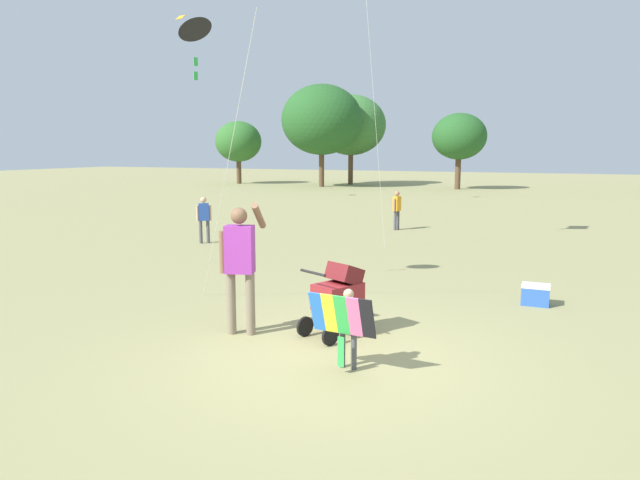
% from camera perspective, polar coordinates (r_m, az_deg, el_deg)
% --- Properties ---
extents(ground_plane, '(120.00, 120.00, 0.00)m').
position_cam_1_polar(ground_plane, '(7.30, 1.22, -11.68)').
color(ground_plane, '#938E5B').
extents(treeline_distant, '(40.31, 8.07, 6.93)m').
position_cam_1_polar(treeline_distant, '(38.51, 17.56, 10.90)').
color(treeline_distant, brown).
rests_on(treeline_distant, ground).
extents(child_with_butterfly_kite, '(0.80, 0.37, 0.97)m').
position_cam_1_polar(child_with_butterfly_kite, '(6.75, 2.67, -8.03)').
color(child_with_butterfly_kite, '#4C4C51').
rests_on(child_with_butterfly_kite, ground).
extents(person_adult_flyer, '(0.59, 0.64, 1.88)m').
position_cam_1_polar(person_adult_flyer, '(8.00, -7.99, -1.85)').
color(person_adult_flyer, '#7F705B').
rests_on(person_adult_flyer, ground).
extents(stroller, '(0.81, 1.10, 1.03)m').
position_cam_1_polar(stroller, '(7.99, 1.90, -5.26)').
color(stroller, black).
rests_on(stroller, ground).
extents(kite_adult_black, '(2.34, 1.84, 4.74)m').
position_cam_1_polar(kite_adult_black, '(10.31, -12.32, 19.57)').
color(kite_adult_black, black).
rests_on(kite_adult_black, ground).
extents(person_red_shirt, '(0.35, 0.30, 1.29)m').
position_cam_1_polar(person_red_shirt, '(16.07, -11.50, 2.37)').
color(person_red_shirt, '#4C4C51').
rests_on(person_red_shirt, ground).
extents(person_sitting_far, '(0.23, 0.39, 1.26)m').
position_cam_1_polar(person_sitting_far, '(18.55, 7.67, 3.28)').
color(person_sitting_far, '#4C4C51').
rests_on(person_sitting_far, ground).
extents(cooler_box, '(0.45, 0.33, 0.35)m').
position_cam_1_polar(cooler_box, '(10.26, 20.70, -5.11)').
color(cooler_box, '#2D5BB7').
rests_on(cooler_box, ground).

